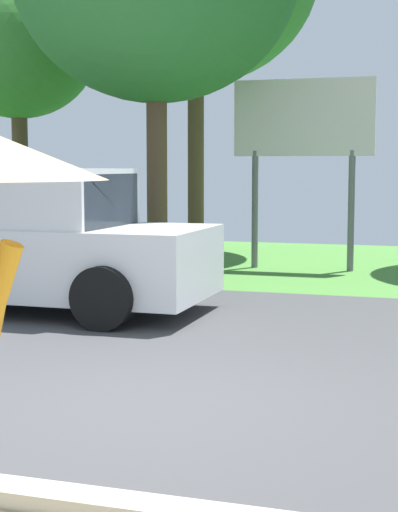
% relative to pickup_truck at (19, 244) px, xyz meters
% --- Properties ---
extents(ground_plane, '(40.00, 22.00, 0.20)m').
position_rel_pickup_truck_xyz_m(ground_plane, '(3.13, -0.69, -0.92)').
color(ground_plane, '#424244').
extents(pickup_truck, '(5.20, 2.28, 1.88)m').
position_rel_pickup_truck_xyz_m(pickup_truck, '(0.00, 0.00, 0.00)').
color(pickup_truck, silver).
rests_on(pickup_truck, ground_plane).
extents(roadside_billboard, '(2.60, 0.12, 3.50)m').
position_rel_pickup_truck_xyz_m(roadside_billboard, '(2.87, 5.30, 1.68)').
color(roadside_billboard, slate).
rests_on(roadside_billboard, ground_plane).
extents(tree_left_far, '(3.57, 3.57, 6.23)m').
position_rel_pickup_truck_xyz_m(tree_left_far, '(-3.89, 6.88, 3.71)').
color(tree_left_far, brown).
rests_on(tree_left_far, ground_plane).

